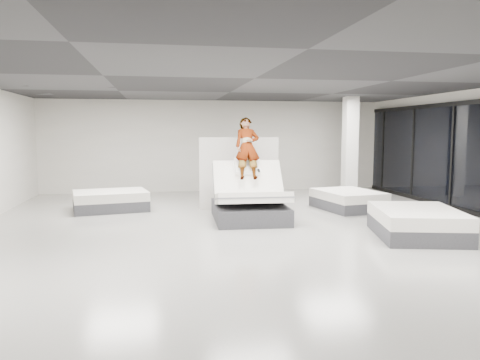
{
  "coord_description": "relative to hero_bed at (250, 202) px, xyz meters",
  "views": [
    {
      "loc": [
        -1.94,
        -9.52,
        2.13
      ],
      "look_at": [
        -0.12,
        1.1,
        1.0
      ],
      "focal_mm": 35.0,
      "sensor_mm": 36.0,
      "label": 1
    }
  ],
  "objects": [
    {
      "name": "remote",
      "position": [
        0.22,
        -0.01,
        0.75
      ],
      "size": [
        0.06,
        0.14,
        0.08
      ],
      "primitive_type": "cube",
      "rotation": [
        0.35,
        0.0,
        -0.04
      ],
      "color": "black",
      "rests_on": "person"
    },
    {
      "name": "person",
      "position": [
        0.01,
        0.35,
        0.95
      ],
      "size": [
        0.67,
        1.67,
        1.17
      ],
      "primitive_type": "imported",
      "rotation": [
        1.05,
        0.0,
        -0.04
      ],
      "color": "slate",
      "rests_on": "hero_bed"
    },
    {
      "name": "flat_bed_right_far",
      "position": [
        2.95,
        1.08,
        -0.18
      ],
      "size": [
        1.7,
        2.08,
        0.51
      ],
      "color": "#3D3E43",
      "rests_on": "floor"
    },
    {
      "name": "flat_bed_right_near",
      "position": [
        3.0,
        -2.31,
        -0.15
      ],
      "size": [
        2.0,
        2.38,
        0.57
      ],
      "color": "#3D3E43",
      "rests_on": "floor"
    },
    {
      "name": "column",
      "position": [
        3.85,
        3.16,
        1.16
      ],
      "size": [
        0.4,
        0.4,
        3.2
      ],
      "primitive_type": "cube",
      "color": "silver",
      "rests_on": "floor"
    },
    {
      "name": "hero_bed",
      "position": [
        0.0,
        0.0,
        0.0
      ],
      "size": [
        1.77,
        2.29,
        1.5
      ],
      "color": "#3D3E43",
      "rests_on": "floor"
    },
    {
      "name": "divider_panel",
      "position": [
        0.02,
        1.64,
        0.54
      ],
      "size": [
        2.16,
        0.23,
        1.96
      ],
      "primitive_type": "cube",
      "rotation": [
        0.0,
        0.0,
        -0.06
      ],
      "color": "silver",
      "rests_on": "floor"
    },
    {
      "name": "room",
      "position": [
        -0.15,
        -1.34,
        1.16
      ],
      "size": [
        14.0,
        14.04,
        3.2
      ],
      "color": "#A6A49C",
      "rests_on": "ground"
    },
    {
      "name": "flat_bed_left_far",
      "position": [
        -3.43,
        2.04,
        -0.18
      ],
      "size": [
        2.14,
        1.76,
        0.52
      ],
      "color": "#3D3E43",
      "rests_on": "floor"
    }
  ]
}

